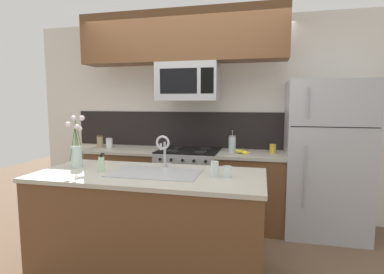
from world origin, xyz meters
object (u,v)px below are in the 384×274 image
at_px(storage_jar_tall, 100,141).
at_px(coffee_tin, 273,149).
at_px(refrigerator, 325,158).
at_px(banana_bunch, 243,152).
at_px(drinking_glass, 215,169).
at_px(sink_faucet, 163,147).
at_px(microwave, 188,82).
at_px(dish_soap_bottle, 101,164).
at_px(spare_glass, 227,172).
at_px(french_press, 232,144).
at_px(flower_vase, 77,152).
at_px(stove_range, 189,185).
at_px(storage_jar_medium, 109,143).

height_order(storage_jar_tall, coffee_tin, storage_jar_tall).
height_order(refrigerator, banana_bunch, refrigerator).
relative_size(refrigerator, drinking_glass, 13.71).
distance_m(banana_bunch, sink_faucet, 1.19).
distance_m(microwave, dish_soap_bottle, 1.57).
bearing_deg(microwave, sink_faucet, -89.48).
bearing_deg(refrigerator, banana_bunch, -175.01).
bearing_deg(spare_glass, french_press, 93.85).
distance_m(storage_jar_tall, flower_vase, 1.26).
relative_size(stove_range, spare_glass, 10.04).
height_order(refrigerator, dish_soap_bottle, refrigerator).
bearing_deg(storage_jar_tall, drinking_glass, -35.06).
xyz_separation_m(refrigerator, storage_jar_tall, (-2.84, -0.03, 0.12)).
height_order(microwave, sink_faucet, microwave).
height_order(sink_faucet, drinking_glass, sink_faucet).
distance_m(microwave, drinking_glass, 1.54).
distance_m(dish_soap_bottle, spare_glass, 1.10).
height_order(refrigerator, storage_jar_medium, refrigerator).
bearing_deg(flower_vase, drinking_glass, -2.28).
bearing_deg(storage_jar_medium, french_press, 1.06).
relative_size(stove_range, storage_jar_medium, 7.24).
xyz_separation_m(banana_bunch, dish_soap_bottle, (-1.15, -1.23, 0.05)).
bearing_deg(refrigerator, stove_range, -179.29).
distance_m(stove_range, sink_faucet, 1.22).
bearing_deg(stove_range, drinking_glass, -67.22).
xyz_separation_m(banana_bunch, drinking_glass, (-0.15, -1.18, 0.04)).
height_order(microwave, banana_bunch, microwave).
xyz_separation_m(stove_range, banana_bunch, (0.67, -0.06, 0.47)).
relative_size(stove_range, microwave, 1.25).
bearing_deg(stove_range, flower_vase, -123.52).
bearing_deg(french_press, dish_soap_bottle, -126.81).
distance_m(storage_jar_medium, coffee_tin, 2.14).
xyz_separation_m(storage_jar_medium, spare_glass, (1.74, -1.27, -0.02)).
bearing_deg(spare_glass, storage_jar_tall, 146.45).
bearing_deg(microwave, stove_range, 90.16).
distance_m(refrigerator, banana_bunch, 0.94).
bearing_deg(coffee_tin, storage_jar_tall, -178.55).
xyz_separation_m(dish_soap_bottle, spare_glass, (1.10, 0.05, -0.02)).
distance_m(microwave, banana_bunch, 1.07).
height_order(storage_jar_tall, drinking_glass, storage_jar_tall).
relative_size(french_press, dish_soap_bottle, 1.62).
bearing_deg(refrigerator, spare_glass, -127.88).
bearing_deg(coffee_tin, storage_jar_medium, -179.45).
bearing_deg(storage_jar_tall, refrigerator, 0.55).
height_order(microwave, spare_glass, microwave).
relative_size(storage_jar_medium, drinking_glass, 1.00).
bearing_deg(microwave, flower_vase, -123.99).
bearing_deg(french_press, drinking_glass, -90.72).
height_order(refrigerator, sink_faucet, refrigerator).
bearing_deg(spare_glass, stove_range, 116.70).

